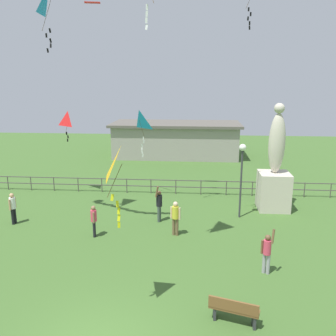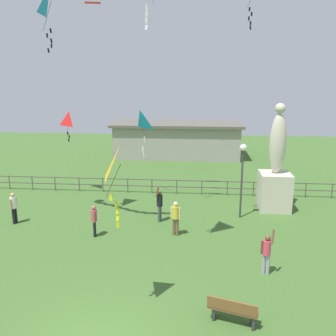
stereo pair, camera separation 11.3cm
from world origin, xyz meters
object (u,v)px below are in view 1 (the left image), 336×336
at_px(kite_0, 139,122).
at_px(kite_2, 68,119).
at_px(kite_6, 51,2).
at_px(person_3, 175,216).
at_px(person_2, 267,251).
at_px(person_4, 94,219).
at_px(statue_monument, 274,177).
at_px(lamppost, 242,164).
at_px(person_1, 159,203).
at_px(kite_7, 122,168).
at_px(person_5, 13,206).
at_px(park_bench, 234,310).

bearing_deg(kite_0, kite_2, 173.27).
distance_m(kite_2, kite_6, 7.81).
relative_size(person_3, kite_0, 0.57).
distance_m(person_2, person_4, 7.91).
distance_m(statue_monument, lamppost, 2.71).
height_order(person_1, kite_2, kite_2).
bearing_deg(lamppost, kite_0, 151.81).
relative_size(person_2, person_4, 1.22).
bearing_deg(kite_7, person_4, 115.26).
height_order(lamppost, person_5, lamppost).
bearing_deg(kite_2, person_2, -41.08).
xyz_separation_m(park_bench, person_4, (-5.92, 5.75, 0.41)).
bearing_deg(statue_monument, person_2, -103.02).
relative_size(lamppost, park_bench, 2.57).
distance_m(lamppost, person_5, 11.92).
relative_size(person_5, kite_7, 0.66).
bearing_deg(park_bench, kite_6, 136.79).
height_order(lamppost, person_1, lamppost).
height_order(person_5, kite_2, kite_2).
relative_size(kite_0, kite_7, 1.18).
bearing_deg(kite_2, statue_monument, -10.06).
height_order(park_bench, kite_7, kite_7).
bearing_deg(person_2, kite_2, 138.92).
height_order(person_4, person_5, person_5).
distance_m(person_4, kite_0, 7.36).
height_order(lamppost, kite_6, kite_6).
bearing_deg(kite_2, person_5, -101.76).
xyz_separation_m(person_2, person_3, (-3.64, 3.18, 0.03)).
height_order(person_2, kite_6, kite_6).
xyz_separation_m(statue_monument, person_4, (-9.09, -4.49, -1.01)).
height_order(park_bench, person_2, person_2).
relative_size(lamppost, person_2, 2.15).
xyz_separation_m(statue_monument, park_bench, (-3.17, -10.23, -1.43)).
height_order(person_4, kite_2, kite_2).
height_order(statue_monument, kite_6, kite_6).
distance_m(statue_monument, kite_2, 12.99).
bearing_deg(park_bench, lamppost, 82.54).
xyz_separation_m(park_bench, kite_0, (-4.69, 11.90, 4.26)).
bearing_deg(person_2, person_1, 133.56).
height_order(park_bench, kite_0, kite_0).
bearing_deg(person_1, kite_7, -91.96).
bearing_deg(kite_7, kite_0, 96.63).
bearing_deg(kite_0, kite_6, -125.75).
distance_m(lamppost, kite_7, 9.78).
distance_m(kite_0, kite_7, 11.71).
bearing_deg(person_2, statue_monument, 76.98).
distance_m(person_1, kite_2, 8.62).
height_order(person_2, person_3, person_2).
xyz_separation_m(park_bench, person_3, (-2.14, 6.20, 0.50)).
relative_size(statue_monument, park_bench, 3.85).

